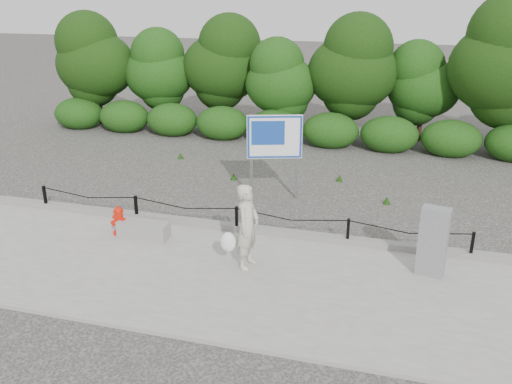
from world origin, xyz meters
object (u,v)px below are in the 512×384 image
at_px(utility_cabinet, 433,241).
at_px(advertising_sign, 274,141).
at_px(pedestrian, 246,227).
at_px(concrete_block, 144,230).
at_px(fire_hydrant, 119,220).

bearing_deg(utility_cabinet, advertising_sign, 151.68).
distance_m(pedestrian, advertising_sign, 3.93).
bearing_deg(concrete_block, fire_hydrant, 177.32).
relative_size(concrete_block, utility_cabinet, 0.75).
xyz_separation_m(fire_hydrant, concrete_block, (0.61, -0.03, -0.14)).
xyz_separation_m(fire_hydrant, pedestrian, (3.18, -0.68, 0.52)).
xyz_separation_m(concrete_block, utility_cabinet, (6.07, 0.00, 0.51)).
distance_m(pedestrian, concrete_block, 2.73).
height_order(fire_hydrant, pedestrian, pedestrian).
relative_size(concrete_block, advertising_sign, 0.50).
xyz_separation_m(concrete_block, advertising_sign, (2.18, 3.20, 1.34)).
relative_size(pedestrian, advertising_sign, 0.76).
height_order(concrete_block, advertising_sign, advertising_sign).
xyz_separation_m(pedestrian, concrete_block, (-2.57, 0.65, -0.66)).
xyz_separation_m(fire_hydrant, utility_cabinet, (6.68, -0.03, 0.37)).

